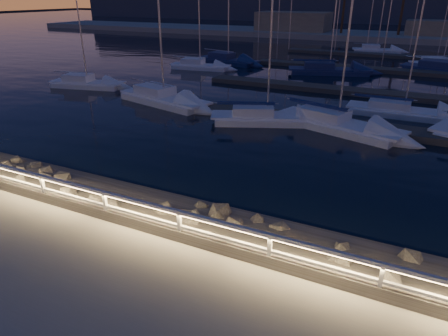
{
  "coord_description": "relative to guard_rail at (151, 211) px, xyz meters",
  "views": [
    {
      "loc": [
        6.99,
        -9.07,
        7.21
      ],
      "look_at": [
        0.6,
        4.0,
        0.85
      ],
      "focal_mm": 32.0,
      "sensor_mm": 36.0,
      "label": 1
    }
  ],
  "objects": [
    {
      "name": "ground",
      "position": [
        0.07,
        0.0,
        -0.77
      ],
      "size": [
        400.0,
        400.0,
        0.0
      ],
      "primitive_type": "plane",
      "color": "#A09C90",
      "rests_on": "ground"
    },
    {
      "name": "harbor_water",
      "position": [
        0.07,
        31.22,
        -1.74
      ],
      "size": [
        400.0,
        440.0,
        0.6
      ],
      "color": "black",
      "rests_on": "ground"
    },
    {
      "name": "guard_rail",
      "position": [
        0.0,
        0.0,
        0.0
      ],
      "size": [
        44.11,
        0.12,
        1.06
      ],
      "color": "silver",
      "rests_on": "ground"
    },
    {
      "name": "riprap",
      "position": [
        -0.99,
        1.25,
        -0.94
      ],
      "size": [
        36.2,
        3.03,
        1.4
      ],
      "color": "slate",
      "rests_on": "ground"
    },
    {
      "name": "floating_docks",
      "position": [
        0.07,
        32.5,
        -1.17
      ],
      "size": [
        22.0,
        36.0,
        0.4
      ],
      "color": "#5C554C",
      "rests_on": "ground"
    },
    {
      "name": "far_shore",
      "position": [
        -0.06,
        74.05,
        -0.48
      ],
      "size": [
        160.0,
        14.0,
        5.2
      ],
      "color": "#A09C90",
      "rests_on": "ground"
    },
    {
      "name": "distant_hills",
      "position": [
        -22.06,
        133.69,
        3.96
      ],
      "size": [
        230.0,
        37.5,
        18.0
      ],
      "color": "#323A4E",
      "rests_on": "ground"
    },
    {
      "name": "sailboat_a",
      "position": [
        -20.12,
        17.95,
        -0.95
      ],
      "size": [
        7.09,
        3.44,
        11.71
      ],
      "rotation": [
        0.0,
        0.0,
        0.22
      ],
      "color": "white",
      "rests_on": "ground"
    },
    {
      "name": "sailboat_b",
      "position": [
        -1.7,
        14.85,
        -0.95
      ],
      "size": [
        7.5,
        4.72,
        12.44
      ],
      "rotation": [
        0.0,
        0.0,
        0.4
      ],
      "color": "white",
      "rests_on": "ground"
    },
    {
      "name": "sailboat_c",
      "position": [
        2.74,
        15.56,
        -0.94
      ],
      "size": [
        8.44,
        4.7,
        13.82
      ],
      "rotation": [
        0.0,
        0.0,
        -0.31
      ],
      "color": "white",
      "rests_on": "ground"
    },
    {
      "name": "sailboat_e",
      "position": [
        -15.6,
        30.77,
        -0.95
      ],
      "size": [
        6.97,
        2.93,
        11.58
      ],
      "rotation": [
        0.0,
        0.0,
        0.14
      ],
      "color": "white",
      "rests_on": "ground"
    },
    {
      "name": "sailboat_f",
      "position": [
        -10.64,
        16.21,
        -0.92
      ],
      "size": [
        8.58,
        4.41,
        14.08
      ],
      "rotation": [
        0.0,
        0.0,
        -0.26
      ],
      "color": "white",
      "rests_on": "ground"
    },
    {
      "name": "sailboat_g",
      "position": [
        -1.96,
        34.28,
        -0.93
      ],
      "size": [
        8.8,
        4.91,
        14.41
      ],
      "rotation": [
        0.0,
        0.0,
        0.31
      ],
      "color": "navy",
      "rests_on": "ground"
    },
    {
      "name": "sailboat_h",
      "position": [
        6.24,
        20.59,
        -0.98
      ],
      "size": [
        7.58,
        2.38,
        12.75
      ],
      "rotation": [
        0.0,
        0.0,
        0.01
      ],
      "color": "white",
      "rests_on": "ground"
    },
    {
      "name": "sailboat_j",
      "position": [
        -14.53,
        35.89,
        -0.92
      ],
      "size": [
        8.45,
        4.31,
        13.87
      ],
      "rotation": [
        0.0,
        0.0,
        -0.25
      ],
      "color": "navy",
      "rests_on": "ground"
    },
    {
      "name": "sailboat_k",
      "position": [
        8.93,
        44.83,
        -0.98
      ],
      "size": [
        7.39,
        4.68,
        12.23
      ],
      "rotation": [
        0.0,
        0.0,
        0.41
      ],
      "color": "white",
      "rests_on": "ground"
    },
    {
      "name": "sailboat_l",
      "position": [
        9.41,
        40.12,
        -0.92
      ],
      "size": [
        9.82,
        4.77,
        16.01
      ],
      "rotation": [
        0.0,
        0.0,
        -0.22
      ],
      "color": "navy",
      "rests_on": "ground"
    },
    {
      "name": "sailboat_n",
      "position": [
        0.53,
        54.29,
        -0.97
      ],
      "size": [
        7.04,
        3.21,
        11.6
      ],
      "rotation": [
        0.0,
        0.0,
        0.18
      ],
      "color": "white",
      "rests_on": "ground"
    }
  ]
}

